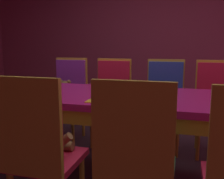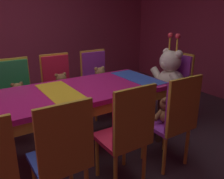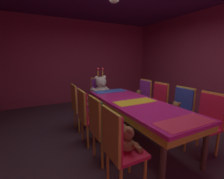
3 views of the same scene
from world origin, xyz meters
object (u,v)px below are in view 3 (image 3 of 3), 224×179
(chair_left_2, at_px, (86,112))
(teddy_left_0, at_px, (128,140))
(teddy_left_3, at_px, (85,102))
(chair_right_1, at_px, (181,108))
(chair_right_3, at_px, (143,95))
(teddy_right_3, at_px, (138,96))
(chair_left_3, at_px, (78,103))
(teddy_left_1, at_px, (109,123))
(teddy_left_2, at_px, (94,111))
(king_teddy_bear, at_px, (101,88))
(banquet_table, at_px, (135,106))
(teddy_right_1, at_px, (176,110))
(chair_right_2, at_px, (158,100))
(chair_right_0, at_px, (209,117))
(chair_left_1, at_px, (100,124))
(throne_chair, at_px, (99,91))
(chair_left_0, at_px, (117,142))

(chair_left_2, bearing_deg, teddy_left_0, -82.70)
(teddy_left_3, distance_m, chair_right_1, 1.92)
(chair_right_3, relative_size, teddy_right_3, 3.38)
(teddy_left_0, distance_m, chair_left_3, 1.72)
(teddy_left_1, distance_m, teddy_left_2, 0.57)
(chair_right_3, xyz_separation_m, king_teddy_bear, (-0.84, 0.74, 0.12))
(chair_left_3, bearing_deg, chair_right_1, -35.69)
(banquet_table, relative_size, teddy_left_0, 7.51)
(king_teddy_bear, bearing_deg, teddy_right_1, 19.92)
(teddy_left_2, bearing_deg, chair_left_2, -180.00)
(teddy_left_0, distance_m, king_teddy_bear, 2.53)
(chair_right_2, bearing_deg, chair_left_2, 0.35)
(chair_right_0, bearing_deg, teddy_left_0, 0.06)
(chair_left_3, xyz_separation_m, teddy_right_1, (1.51, -1.19, -0.02))
(banquet_table, height_order, chair_right_0, chair_right_0)
(chair_left_1, height_order, chair_right_1, same)
(chair_left_1, bearing_deg, teddy_left_1, -0.00)
(teddy_left_1, bearing_deg, chair_left_1, 180.00)
(chair_right_0, height_order, chair_right_3, same)
(teddy_left_2, xyz_separation_m, teddy_right_3, (1.39, 0.57, -0.01))
(banquet_table, bearing_deg, teddy_left_0, -129.41)
(chair_left_3, bearing_deg, teddy_right_3, -1.12)
(chair_right_0, bearing_deg, teddy_right_3, -85.91)
(teddy_right_3, distance_m, king_teddy_bear, 1.03)
(teddy_right_3, xyz_separation_m, king_teddy_bear, (-0.70, 0.74, 0.14))
(throne_chair, distance_m, king_teddy_bear, 0.20)
(chair_right_3, distance_m, teddy_right_3, 0.14)
(teddy_left_2, xyz_separation_m, chair_left_3, (-0.13, 0.60, 0.01))
(teddy_left_0, height_order, chair_right_3, chair_right_3)
(teddy_left_0, distance_m, throne_chair, 2.69)
(chair_right_0, bearing_deg, chair_right_2, -90.11)
(chair_left_3, height_order, chair_right_2, same)
(chair_right_0, bearing_deg, chair_right_3, -90.77)
(king_teddy_bear, bearing_deg, teddy_right_3, 43.24)
(banquet_table, xyz_separation_m, chair_left_0, (-0.84, -0.84, -0.06))
(teddy_right_1, bearing_deg, teddy_left_2, -23.21)
(teddy_left_3, distance_m, teddy_right_3, 1.38)
(chair_left_2, xyz_separation_m, teddy_right_1, (1.52, -0.59, -0.02))
(chair_right_1, relative_size, teddy_right_1, 3.39)
(teddy_right_3, bearing_deg, chair_right_3, -180.00)
(banquet_table, bearing_deg, chair_right_2, 19.39)
(chair_right_2, height_order, teddy_right_3, chair_right_2)
(banquet_table, xyz_separation_m, teddy_left_2, (-0.69, 0.28, -0.07))
(teddy_left_3, distance_m, chair_right_0, 2.28)
(chair_left_3, relative_size, throne_chair, 1.00)
(chair_left_0, relative_size, teddy_right_1, 3.39)
(chair_right_1, distance_m, teddy_right_3, 1.17)
(chair_right_0, height_order, teddy_right_1, chair_right_0)
(chair_left_1, bearing_deg, teddy_right_1, -0.79)
(teddy_left_2, height_order, throne_chair, throne_chair)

